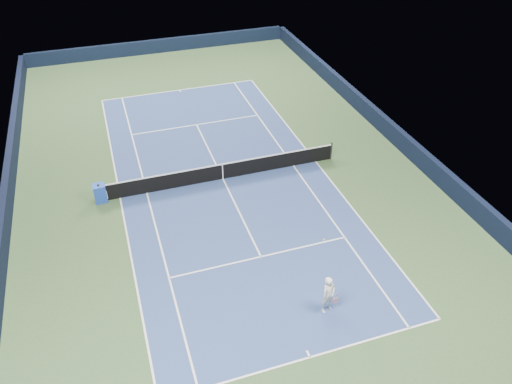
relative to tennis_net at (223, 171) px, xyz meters
name	(u,v)px	position (x,y,z in m)	size (l,w,h in m)	color
ground	(223,179)	(0.00, 0.00, -0.50)	(40.00, 40.00, 0.00)	#324D2A
wall_far	(160,46)	(0.00, 19.82, 0.05)	(22.00, 0.35, 1.10)	black
wall_right	(399,138)	(10.82, 0.00, 0.05)	(0.35, 40.00, 1.10)	black
wall_left	(5,210)	(-10.82, 0.00, 0.05)	(0.35, 40.00, 1.10)	black
court_surface	(223,179)	(0.00, 0.00, -0.50)	(10.97, 23.77, 0.01)	navy
baseline_far	(180,90)	(0.00, 11.88, -0.50)	(10.97, 0.08, 0.00)	white
baseline_near	(310,357)	(0.00, -11.88, -0.50)	(10.97, 0.08, 0.00)	white
sideline_doubles_right	(316,161)	(5.49, 0.00, -0.50)	(0.08, 23.77, 0.00)	white
sideline_doubles_left	(120,198)	(-5.49, 0.00, -0.50)	(0.08, 23.77, 0.00)	white
sideline_singles_right	(293,166)	(4.12, 0.00, -0.50)	(0.08, 23.77, 0.00)	white
sideline_singles_left	(147,193)	(-4.12, 0.00, -0.50)	(0.08, 23.77, 0.00)	white
service_line_far	(197,125)	(0.00, 6.40, -0.50)	(8.23, 0.08, 0.00)	white
service_line_near	(261,257)	(0.00, -6.40, -0.50)	(8.23, 0.08, 0.00)	white
center_service_line	(223,179)	(0.00, 0.00, -0.50)	(0.08, 12.80, 0.00)	white
center_mark_far	(180,91)	(0.00, 11.73, -0.50)	(0.08, 0.30, 0.00)	white
center_mark_near	(308,354)	(0.00, -11.73, -0.50)	(0.08, 0.30, 0.00)	white
tennis_net	(223,171)	(0.00, 0.00, 0.00)	(12.90, 0.10, 1.07)	black
sponsor_cube	(100,193)	(-6.40, 0.04, -0.01)	(0.65, 0.58, 0.99)	#1E44B5
tennis_player	(328,295)	(1.50, -10.06, 0.36)	(0.83, 1.33, 2.86)	white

